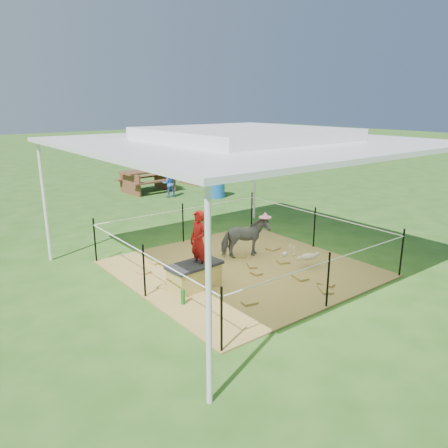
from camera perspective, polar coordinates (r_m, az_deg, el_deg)
ground at (r=9.21m, az=2.30°, el=-5.90°), size 90.00×90.00×0.00m
hay_patch at (r=9.21m, az=2.30°, el=-5.81°), size 4.60×4.60×0.03m
canopy_tent at (r=8.60m, az=2.50°, el=11.03°), size 6.30×6.30×2.90m
rope_fence at (r=9.00m, az=2.34°, el=-2.09°), size 4.54×4.54×1.00m
straw_bale at (r=8.20m, az=-3.84°, el=-6.91°), size 0.98×0.54×0.42m
dark_cloth at (r=8.11m, az=-3.87°, el=-5.35°), size 1.05×0.60×0.05m
woman at (r=7.99m, az=-3.35°, el=-1.54°), size 0.30×0.44×1.14m
green_bottle at (r=7.62m, az=-5.38°, el=-9.45°), size 0.08×0.08×0.26m
pony at (r=9.67m, az=2.79°, el=-1.85°), size 1.15×0.76×0.89m
pink_hat at (r=9.53m, az=2.83°, el=1.08°), size 0.28×0.28×0.13m
foal at (r=9.30m, az=11.03°, el=-4.03°), size 1.08×0.84×0.53m
trash_barrel at (r=15.94m, az=-1.06°, el=5.26°), size 0.83×0.83×1.00m
picnic_table_near at (r=17.24m, az=-9.93°, el=5.55°), size 2.13×1.61×0.84m
picnic_table_far at (r=18.99m, az=-3.23°, el=6.47°), size 1.84×1.45×0.70m
distant_person at (r=16.13m, az=-7.18°, el=5.31°), size 0.60×0.54×1.02m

